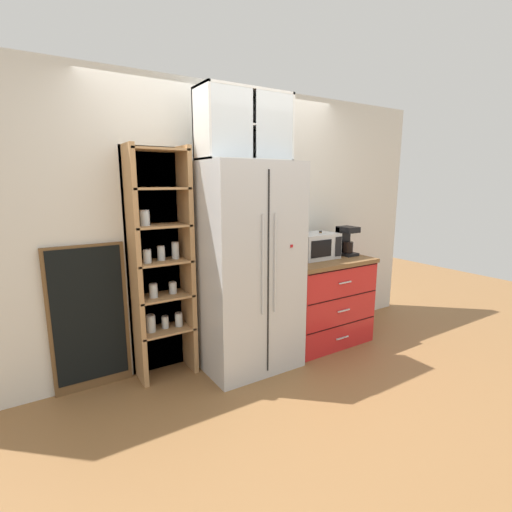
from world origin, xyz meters
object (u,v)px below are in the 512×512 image
refrigerator (247,267)px  coffee_maker (346,241)px  microwave (315,246)px  bottle_green (324,248)px  bottle_amber (320,246)px  chalkboard_menu (89,318)px  mug_charcoal (291,258)px

refrigerator → coffee_maker: (1.26, 0.03, 0.13)m
microwave → bottle_green: (0.06, -0.07, -0.02)m
coffee_maker → bottle_green: coffee_maker is taller
refrigerator → bottle_amber: (0.93, 0.07, 0.10)m
microwave → chalkboard_menu: 2.22m
refrigerator → chalkboard_menu: bearing=166.1°
coffee_maker → mug_charcoal: (-0.74, -0.01, -0.11)m
microwave → bottle_amber: 0.06m
microwave → mug_charcoal: (-0.35, -0.05, -0.08)m
bottle_green → microwave: bearing=132.5°
coffee_maker → refrigerator: bearing=-178.7°
microwave → bottle_amber: bottle_amber is taller
microwave → coffee_maker: bearing=-6.1°
coffee_maker → bottle_amber: coffee_maker is taller
coffee_maker → mug_charcoal: 0.75m
microwave → bottle_green: 0.10m
microwave → mug_charcoal: microwave is taller
coffee_maker → mug_charcoal: size_ratio=2.77×
coffee_maker → bottle_amber: size_ratio=1.10×
bottle_green → bottle_amber: bearing=90.0°
bottle_green → chalkboard_menu: chalkboard_menu is taller
coffee_maker → chalkboard_menu: 2.61m
refrigerator → coffee_maker: refrigerator is taller
refrigerator → bottle_amber: size_ratio=6.60×
coffee_maker → chalkboard_menu: bearing=173.5°
microwave → coffee_maker: size_ratio=1.42×
bottle_amber → chalkboard_menu: (-2.22, 0.25, -0.42)m
coffee_maker → bottle_amber: 0.33m
microwave → chalkboard_menu: bearing=173.4°
refrigerator → bottle_green: 0.94m
bottle_amber → bottle_green: (0.00, -0.07, -0.01)m
chalkboard_menu → microwave: bearing=-6.6°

